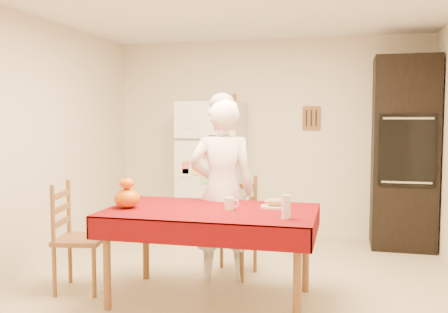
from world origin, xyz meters
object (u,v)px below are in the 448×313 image
(seated_woman, at_px, (222,191))
(dining_table, at_px, (211,218))
(oven_cabinet, at_px, (404,153))
(bread_plate, at_px, (275,207))
(chair_far, at_px, (234,221))
(wine_glass, at_px, (286,207))
(coffee_mug, at_px, (229,204))
(refrigerator, at_px, (212,170))
(chair_left, at_px, (74,233))
(pumpkin_lower, at_px, (127,198))

(seated_woman, bearing_deg, dining_table, 78.16)
(oven_cabinet, height_order, bread_plate, oven_cabinet)
(dining_table, height_order, chair_far, chair_far)
(chair_far, bearing_deg, wine_glass, -47.43)
(dining_table, distance_m, coffee_mug, 0.19)
(dining_table, distance_m, wine_glass, 0.69)
(refrigerator, bearing_deg, coffee_mug, -71.15)
(refrigerator, height_order, coffee_mug, refrigerator)
(chair_left, height_order, bread_plate, chair_left)
(coffee_mug, distance_m, bread_plate, 0.39)
(chair_left, relative_size, bread_plate, 3.96)
(refrigerator, height_order, dining_table, refrigerator)
(pumpkin_lower, height_order, bread_plate, pumpkin_lower)
(seated_woman, relative_size, coffee_mug, 16.72)
(bread_plate, bearing_deg, pumpkin_lower, -166.49)
(oven_cabinet, bearing_deg, seated_woman, -136.43)
(refrigerator, distance_m, pumpkin_lower, 2.23)
(chair_left, bearing_deg, coffee_mug, -97.75)
(refrigerator, distance_m, wine_glass, 2.64)
(oven_cabinet, distance_m, pumpkin_lower, 3.32)
(oven_cabinet, distance_m, chair_left, 3.73)
(dining_table, distance_m, pumpkin_lower, 0.72)
(oven_cabinet, bearing_deg, coffee_mug, -125.99)
(chair_far, xyz_separation_m, wine_glass, (0.61, -0.98, 0.34))
(pumpkin_lower, bearing_deg, refrigerator, 86.79)
(chair_far, bearing_deg, seated_woman, -92.95)
(coffee_mug, bearing_deg, wine_glass, -26.74)
(coffee_mug, bearing_deg, chair_left, -177.34)
(coffee_mug, xyz_separation_m, pumpkin_lower, (-0.84, -0.13, 0.03))
(coffee_mug, bearing_deg, chair_far, 99.83)
(oven_cabinet, xyz_separation_m, pumpkin_lower, (-2.40, -2.28, -0.26))
(seated_woman, relative_size, wine_glass, 9.50)
(chair_left, relative_size, coffee_mug, 9.50)
(seated_woman, bearing_deg, refrigerator, -87.37)
(oven_cabinet, height_order, chair_left, oven_cabinet)
(chair_far, height_order, coffee_mug, chair_far)
(pumpkin_lower, height_order, wine_glass, wine_glass)
(chair_left, distance_m, wine_glass, 1.91)
(coffee_mug, relative_size, bread_plate, 0.42)
(refrigerator, xyz_separation_m, seated_woman, (0.53, -1.61, -0.01))
(chair_left, xyz_separation_m, wine_glass, (1.87, -0.18, 0.34))
(seated_woman, bearing_deg, wine_glass, 116.66)
(dining_table, relative_size, chair_left, 1.79)
(chair_far, height_order, pumpkin_lower, chair_far)
(refrigerator, bearing_deg, dining_table, -74.99)
(refrigerator, height_order, wine_glass, refrigerator)
(pumpkin_lower, bearing_deg, seated_woman, 43.07)
(bread_plate, bearing_deg, chair_far, 129.96)
(coffee_mug, bearing_deg, pumpkin_lower, -171.49)
(wine_glass, bearing_deg, seated_woman, 132.36)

